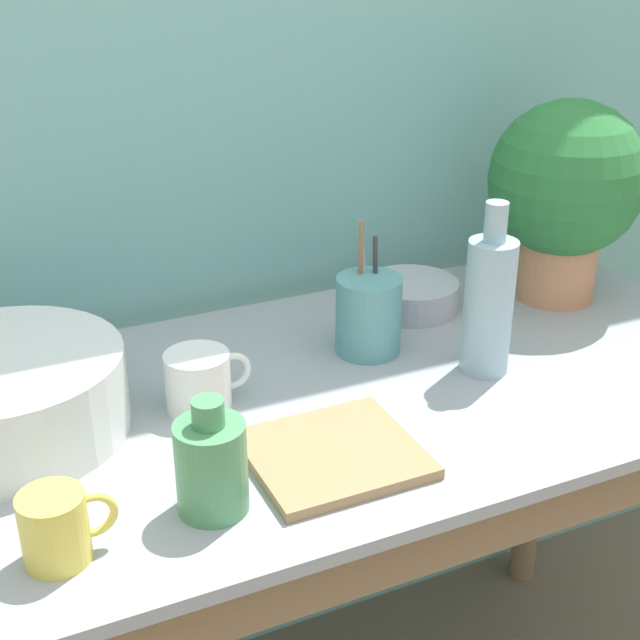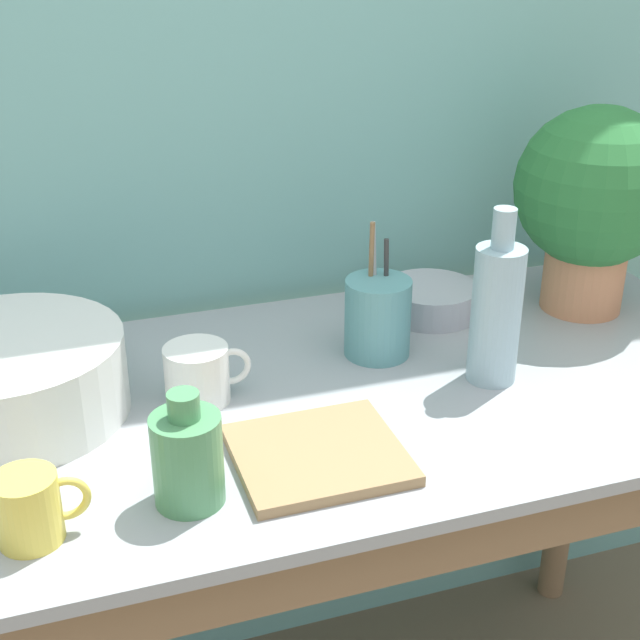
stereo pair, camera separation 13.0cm
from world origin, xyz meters
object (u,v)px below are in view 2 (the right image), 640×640
Objects in this scene: tray_board at (318,454)px; bottle_short at (187,457)px; bowl_small_steel at (431,300)px; utensil_cup at (378,317)px; potted_plant at (594,196)px; bowl_wash_large at (8,378)px; mug_yellow at (30,508)px; bottle_tall at (496,311)px; mug_white at (198,374)px.

bottle_short is at bearing -169.54° from tray_board.
utensil_cup is (-0.15, -0.11, 0.04)m from bowl_small_steel.
bowl_wash_large is at bearing -176.51° from potted_plant.
potted_plant is 0.71m from tray_board.
utensil_cup is (0.55, 0.31, 0.02)m from mug_yellow.
bowl_small_steel is 0.19m from utensil_cup.
potted_plant reaches higher than bottle_tall.
bowl_wash_large reaches higher than tray_board.
mug_white is 0.77× the size of bowl_small_steel.
bottle_tall is 0.53m from bottle_short.
utensil_cup is at bearing 0.94° from bowl_wash_large.
utensil_cup is at bearing 38.75° from bottle_short.
bottle_tall is 0.72m from mug_yellow.
potted_plant is at bearing 6.95° from utensil_cup.
bottle_tall reaches higher than mug_yellow.
bowl_small_steel is at bearing 167.24° from potted_plant.
utensil_cup reaches higher than bowl_wash_large.
bowl_wash_large is at bearing -170.38° from bowl_small_steel.
tray_board is at bearing -131.98° from bowl_small_steel.
potted_plant reaches higher than mug_white.
bottle_short is (-0.50, -0.16, -0.05)m from bottle_tall.
potted_plant reaches higher than mug_yellow.
mug_yellow is at bearing -150.76° from utensil_cup.
potted_plant is 1.05m from mug_yellow.
bowl_wash_large reaches higher than mug_white.
bottle_tall reaches higher than bowl_small_steel.
bowl_small_steel is at bearing 87.31° from bottle_tall.
bowl_wash_large is at bearing 125.67° from bottle_short.
bottle_short is (-0.79, -0.35, -0.15)m from potted_plant.
utensil_cup reaches higher than mug_yellow.
bottle_tall is (-0.28, -0.19, -0.10)m from potted_plant.
bottle_short is 0.69× the size of tray_board.
mug_yellow reaches higher than tray_board.
potted_plant reaches higher than bowl_small_steel.
utensil_cup is at bearing -173.05° from potted_plant.
tray_board is at bearing 10.46° from bottle_short.
bottle_short reaches higher than mug_yellow.
bowl_wash_large is at bearing 169.70° from mug_white.
bottle_tall is 2.51× the size of mug_yellow.
mug_yellow is (0.02, -0.30, -0.02)m from bowl_wash_large.
tray_board is at bearing 7.55° from mug_yellow.
bottle_tall reaches higher than bottle_short.
potted_plant is 0.45m from utensil_cup.
potted_plant is at bearing 33.26° from bottle_tall.
bottle_short is at bearing -141.68° from bowl_small_steel.
bowl_wash_large is 3.06× the size of mug_yellow.
mug_white is 0.24m from tray_board.
bowl_small_steel is (-0.27, 0.06, -0.18)m from potted_plant.
mug_white is (0.06, 0.24, -0.02)m from bottle_short.
bottle_tall is 2.12× the size of mug_white.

